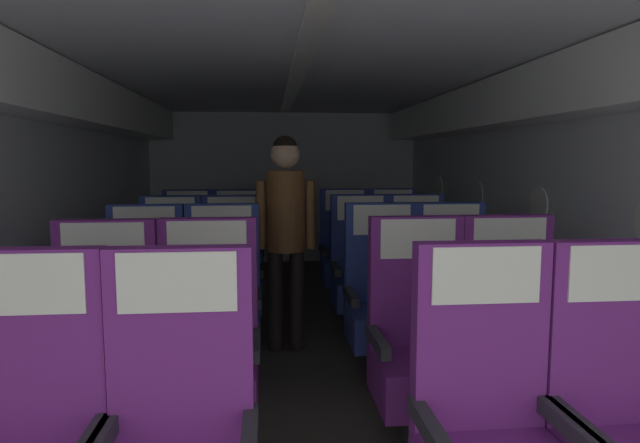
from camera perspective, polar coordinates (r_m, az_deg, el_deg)
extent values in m
cube|color=#3D3833|center=(4.14, -2.08, -13.66)|extent=(3.89, 7.61, 0.02)
cube|color=silver|center=(4.22, -28.05, 0.66)|extent=(0.08, 7.21, 2.09)
cube|color=silver|center=(4.41, 22.55, 1.15)|extent=(0.08, 7.21, 2.09)
cube|color=silver|center=(3.94, -2.21, 16.28)|extent=(3.77, 7.21, 0.06)
cube|color=silver|center=(7.52, -3.77, 3.64)|extent=(3.77, 0.06, 2.09)
cube|color=white|center=(4.15, -25.90, 12.08)|extent=(0.34, 6.92, 0.36)
cube|color=white|center=(4.33, 20.50, 12.06)|extent=(0.34, 6.92, 0.36)
cube|color=white|center=(3.94, -2.20, 15.70)|extent=(0.12, 6.49, 0.02)
cylinder|color=white|center=(4.39, 22.06, 1.69)|extent=(0.01, 0.26, 0.26)
cylinder|color=white|center=(5.48, 16.26, 2.78)|extent=(0.01, 0.26, 0.26)
cylinder|color=white|center=(6.61, 12.41, 3.48)|extent=(0.01, 0.26, 0.26)
cube|color=#6B237A|center=(2.08, -27.99, -11.72)|extent=(0.48, 0.08, 0.67)
cube|color=silver|center=(1.98, -28.85, -5.84)|extent=(0.38, 0.01, 0.20)
cube|color=#6B237A|center=(1.93, -14.39, -12.52)|extent=(0.48, 0.08, 0.67)
cube|color=#28282D|center=(1.83, -7.46, -21.89)|extent=(0.05, 0.39, 0.06)
cube|color=silver|center=(1.83, -14.81, -6.23)|extent=(0.38, 0.01, 0.20)
cube|color=#6B237A|center=(2.27, 28.16, -10.19)|extent=(0.48, 0.08, 0.67)
cube|color=#28282D|center=(2.09, 25.28, -18.77)|extent=(0.05, 0.39, 0.06)
cube|color=silver|center=(2.19, 29.15, -4.77)|extent=(0.38, 0.01, 0.20)
cube|color=#6B237A|center=(2.06, 16.43, -11.40)|extent=(0.48, 0.08, 0.67)
cube|color=#28282D|center=(2.08, 24.52, -18.80)|extent=(0.05, 0.39, 0.06)
cube|color=#28282D|center=(1.91, 11.60, -20.73)|extent=(0.05, 0.39, 0.06)
cube|color=silver|center=(1.96, 17.15, -5.45)|extent=(0.38, 0.01, 0.20)
cube|color=#38383D|center=(2.92, -21.94, -20.50)|extent=(0.17, 0.17, 0.23)
cube|color=#6B237A|center=(2.82, -22.14, -16.37)|extent=(0.48, 0.47, 0.23)
cube|color=#6B237A|center=(2.86, -21.43, -6.53)|extent=(0.48, 0.08, 0.67)
cube|color=#28282D|center=(2.70, -17.52, -12.66)|extent=(0.05, 0.39, 0.06)
cube|color=#28282D|center=(2.83, -26.91, -12.16)|extent=(0.05, 0.39, 0.06)
cube|color=silver|center=(2.78, -21.89, -2.16)|extent=(0.38, 0.01, 0.20)
cube|color=#38383D|center=(2.85, -11.71, -20.83)|extent=(0.17, 0.17, 0.23)
cube|color=#6B237A|center=(2.75, -11.82, -16.62)|extent=(0.48, 0.47, 0.23)
cube|color=#6B237A|center=(2.80, -11.60, -6.51)|extent=(0.48, 0.08, 0.67)
cube|color=#28282D|center=(2.66, -6.87, -12.62)|extent=(0.05, 0.39, 0.06)
cube|color=#28282D|center=(2.72, -16.88, -12.49)|extent=(0.05, 0.39, 0.06)
cube|color=silver|center=(2.71, -11.82, -2.04)|extent=(0.38, 0.01, 0.20)
cube|color=#38383D|center=(3.08, 19.90, -18.89)|extent=(0.17, 0.17, 0.23)
cube|color=#6B237A|center=(2.99, 20.08, -14.94)|extent=(0.48, 0.47, 0.23)
cube|color=#6B237A|center=(3.03, 18.84, -5.71)|extent=(0.48, 0.08, 0.67)
cube|color=#28282D|center=(3.03, 24.24, -10.78)|extent=(0.05, 0.39, 0.06)
cube|color=#28282D|center=(2.84, 15.95, -11.63)|extent=(0.05, 0.39, 0.06)
cube|color=silver|center=(2.95, 19.37, -1.57)|extent=(0.38, 0.01, 0.20)
cube|color=#38383D|center=(2.92, 10.74, -20.15)|extent=(0.17, 0.17, 0.23)
cube|color=#6B237A|center=(2.82, 10.85, -16.01)|extent=(0.48, 0.47, 0.23)
cube|color=#6B237A|center=(2.86, 9.96, -6.18)|extent=(0.48, 0.08, 0.67)
cube|color=#28282D|center=(2.82, 15.53, -11.72)|extent=(0.05, 0.39, 0.06)
cube|color=#28282D|center=(2.70, 6.12, -12.38)|extent=(0.05, 0.39, 0.06)
cube|color=silver|center=(2.78, 10.30, -1.80)|extent=(0.38, 0.01, 0.20)
cube|color=#38383D|center=(3.72, -18.02, -14.35)|extent=(0.17, 0.17, 0.23)
cube|color=navy|center=(3.64, -18.15, -10.99)|extent=(0.48, 0.47, 0.23)
cube|color=navy|center=(3.72, -17.75, -3.46)|extent=(0.48, 0.08, 0.67)
cube|color=#28282D|center=(3.54, -14.59, -7.94)|extent=(0.05, 0.39, 0.06)
cube|color=#28282D|center=(3.64, -21.83, -7.79)|extent=(0.05, 0.39, 0.06)
cube|color=silver|center=(3.64, -18.02, -0.06)|extent=(0.38, 0.01, 0.20)
cube|color=#38383D|center=(3.65, -10.22, -14.51)|extent=(0.17, 0.17, 0.23)
cube|color=navy|center=(3.57, -10.29, -11.10)|extent=(0.48, 0.47, 0.23)
cube|color=navy|center=(3.65, -10.18, -3.42)|extent=(0.48, 0.08, 0.67)
cube|color=#28282D|center=(3.51, -6.56, -7.92)|extent=(0.05, 0.39, 0.06)
cube|color=#28282D|center=(3.55, -14.11, -7.91)|extent=(0.05, 0.39, 0.06)
cube|color=silver|center=(3.58, -10.32, 0.04)|extent=(0.38, 0.01, 0.20)
cube|color=#38383D|center=(3.81, 14.03, -13.67)|extent=(0.17, 0.17, 0.23)
cube|color=navy|center=(3.74, 14.12, -10.39)|extent=(0.48, 0.47, 0.23)
cube|color=navy|center=(3.82, 13.35, -3.07)|extent=(0.48, 0.08, 0.67)
cube|color=#28282D|center=(3.77, 17.54, -7.16)|extent=(0.05, 0.39, 0.06)
cube|color=#28282D|center=(3.62, 10.74, -7.54)|extent=(0.05, 0.39, 0.06)
cube|color=silver|center=(3.74, 13.66, 0.25)|extent=(0.38, 0.01, 0.20)
cube|color=#38383D|center=(3.69, 6.85, -14.20)|extent=(0.17, 0.17, 0.23)
cube|color=navy|center=(3.62, 6.90, -10.82)|extent=(0.48, 0.47, 0.23)
cube|color=navy|center=(3.70, 6.36, -3.25)|extent=(0.48, 0.08, 0.67)
cube|color=#28282D|center=(3.62, 10.55, -7.53)|extent=(0.05, 0.39, 0.06)
cube|color=#28282D|center=(3.52, 3.25, -7.82)|extent=(0.05, 0.39, 0.06)
cube|color=silver|center=(3.62, 6.56, 0.18)|extent=(0.38, 0.01, 0.20)
cube|color=#38383D|center=(4.52, -15.48, -10.49)|extent=(0.17, 0.17, 0.23)
cube|color=navy|center=(4.46, -15.57, -7.69)|extent=(0.48, 0.47, 0.23)
cube|color=navy|center=(4.56, -15.32, -1.59)|extent=(0.48, 0.08, 0.67)
cube|color=#28282D|center=(4.38, -12.66, -5.13)|extent=(0.05, 0.39, 0.06)
cube|color=#28282D|center=(4.46, -18.58, -5.10)|extent=(0.05, 0.39, 0.06)
cube|color=silver|center=(4.49, -15.51, 1.21)|extent=(0.38, 0.01, 0.20)
cube|color=#38383D|center=(4.47, -9.19, -10.52)|extent=(0.17, 0.17, 0.23)
cube|color=navy|center=(4.41, -9.25, -7.69)|extent=(0.48, 0.47, 0.23)
cube|color=navy|center=(4.51, -9.20, -1.52)|extent=(0.48, 0.08, 0.67)
cube|color=#28282D|center=(4.35, -6.26, -5.07)|extent=(0.05, 0.39, 0.06)
cube|color=#28282D|center=(4.39, -12.32, -5.10)|extent=(0.05, 0.39, 0.06)
cube|color=silver|center=(4.44, -9.29, 1.30)|extent=(0.38, 0.01, 0.20)
cube|color=#38383D|center=(4.62, 10.36, -9.96)|extent=(0.17, 0.17, 0.23)
cube|color=navy|center=(4.57, 10.42, -7.22)|extent=(0.48, 0.47, 0.23)
cube|color=navy|center=(4.66, 9.89, -1.27)|extent=(0.48, 0.08, 0.67)
cube|color=#28282D|center=(4.59, 13.25, -4.61)|extent=(0.05, 0.39, 0.06)
cube|color=#28282D|center=(4.46, 7.62, -4.80)|extent=(0.05, 0.39, 0.06)
cube|color=silver|center=(4.59, 10.10, 1.46)|extent=(0.38, 0.01, 0.20)
cube|color=#38383D|center=(4.52, 4.50, -10.25)|extent=(0.17, 0.17, 0.23)
cube|color=navy|center=(4.46, 4.53, -7.45)|extent=(0.48, 0.47, 0.23)
cube|color=navy|center=(4.56, 4.16, -1.36)|extent=(0.48, 0.08, 0.67)
cube|color=#28282D|center=(4.46, 7.48, -4.80)|extent=(0.05, 0.39, 0.06)
cube|color=#28282D|center=(4.38, 1.57, -4.96)|extent=(0.05, 0.39, 0.06)
cube|color=silver|center=(4.49, 4.28, 1.43)|extent=(0.38, 0.01, 0.20)
cube|color=#38383D|center=(5.35, -13.76, -7.77)|extent=(0.17, 0.17, 0.23)
cube|color=navy|center=(5.30, -13.82, -5.39)|extent=(0.48, 0.47, 0.23)
cube|color=navy|center=(5.42, -13.66, -0.29)|extent=(0.48, 0.08, 0.67)
cube|color=#28282D|center=(5.23, -11.38, -3.20)|extent=(0.05, 0.39, 0.06)
cube|color=#28282D|center=(5.30, -16.35, -3.22)|extent=(0.05, 0.39, 0.06)
cube|color=silver|center=(5.35, -13.79, 2.07)|extent=(0.38, 0.01, 0.20)
cube|color=#38383D|center=(5.30, -8.65, -7.79)|extent=(0.17, 0.17, 0.23)
cube|color=navy|center=(5.25, -8.69, -5.38)|extent=(0.48, 0.47, 0.23)
cube|color=navy|center=(5.37, -8.66, -0.24)|extent=(0.48, 0.08, 0.67)
cube|color=#28282D|center=(5.20, -6.19, -3.16)|extent=(0.05, 0.39, 0.06)
cube|color=#28282D|center=(5.23, -11.26, -3.20)|extent=(0.05, 0.39, 0.06)
cube|color=silver|center=(5.30, -8.73, 2.15)|extent=(0.38, 0.01, 0.20)
cube|color=#38383D|center=(5.45, 7.92, -7.37)|extent=(0.17, 0.17, 0.23)
cube|color=navy|center=(5.40, 7.96, -5.03)|extent=(0.48, 0.47, 0.23)
cube|color=navy|center=(5.52, 7.57, -0.04)|extent=(0.48, 0.08, 0.67)
cube|color=#28282D|center=(5.43, 10.37, -2.84)|extent=(0.05, 0.39, 0.06)
cube|color=#28282D|center=(5.32, 5.57, -2.95)|extent=(0.05, 0.39, 0.06)
cube|color=silver|center=(5.45, 7.72, 2.28)|extent=(0.38, 0.01, 0.20)
cube|color=#38383D|center=(5.36, 2.81, -7.57)|extent=(0.17, 0.17, 0.23)
cube|color=navy|center=(5.31, 2.83, -5.19)|extent=(0.48, 0.47, 0.23)
cube|color=navy|center=(5.42, 2.56, -0.10)|extent=(0.48, 0.08, 0.67)
cube|color=#28282D|center=(5.31, 5.31, -2.97)|extent=(0.05, 0.39, 0.06)
cube|color=#28282D|center=(5.24, 0.34, -3.06)|extent=(0.05, 0.39, 0.06)
cube|color=silver|center=(5.36, 2.64, 2.26)|extent=(0.38, 0.01, 0.20)
cylinder|color=black|center=(4.08, -4.71, -8.29)|extent=(0.11, 0.11, 0.75)
cylinder|color=black|center=(4.08, -2.44, -8.25)|extent=(0.11, 0.11, 0.75)
cylinder|color=brown|center=(3.96, -3.64, 1.14)|extent=(0.28, 0.28, 0.59)
cylinder|color=brown|center=(3.96, -6.24, 0.69)|extent=(0.07, 0.07, 0.50)
cylinder|color=brown|center=(3.98, -1.05, 0.75)|extent=(0.07, 0.07, 0.50)
sphere|color=tan|center=(3.95, -3.69, 7.10)|extent=(0.21, 0.21, 0.21)
sphere|color=black|center=(3.95, -3.69, 7.72)|extent=(0.18, 0.18, 0.18)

